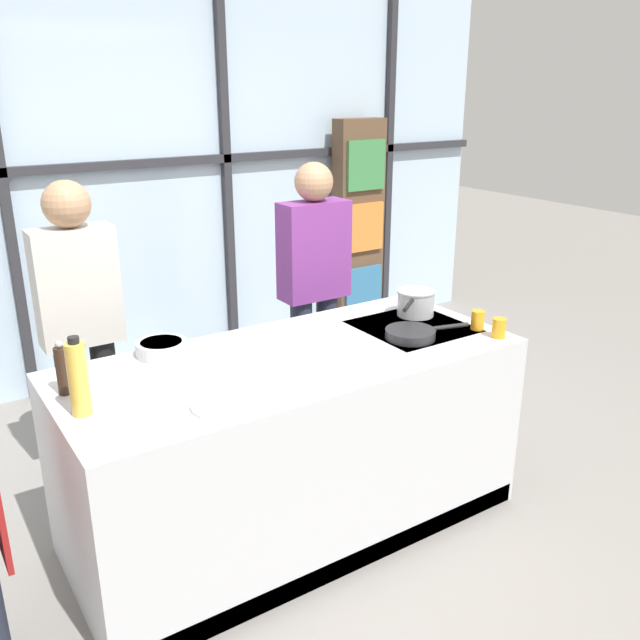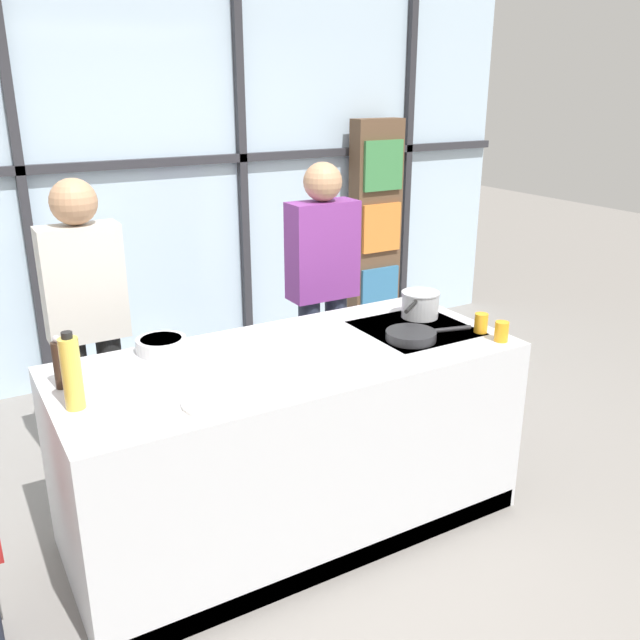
{
  "view_description": "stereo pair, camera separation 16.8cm",
  "coord_description": "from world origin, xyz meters",
  "px_view_note": "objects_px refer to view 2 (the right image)",
  "views": [
    {
      "loc": [
        -1.46,
        -2.44,
        2.06
      ],
      "look_at": [
        0.21,
        0.1,
        1.0
      ],
      "focal_mm": 38.0,
      "sensor_mm": 36.0,
      "label": 1
    },
    {
      "loc": [
        -1.32,
        -2.53,
        2.06
      ],
      "look_at": [
        0.21,
        0.1,
        1.0
      ],
      "focal_mm": 38.0,
      "sensor_mm": 36.0,
      "label": 2
    }
  ],
  "objects_px": {
    "pepper_grinder": "(59,364)",
    "juice_glass_far": "(481,323)",
    "spectator_far_left": "(87,315)",
    "saucepan": "(420,304)",
    "mixing_bowl": "(161,344)",
    "frying_pan": "(412,335)",
    "oil_bottle": "(72,373)",
    "spectator_center_left": "(323,279)",
    "white_plate": "(217,402)",
    "juice_glass_near": "(502,331)"
  },
  "relations": [
    {
      "from": "pepper_grinder",
      "to": "juice_glass_far",
      "type": "xyz_separation_m",
      "value": [
        1.92,
        -0.37,
        -0.06
      ]
    },
    {
      "from": "spectator_far_left",
      "to": "saucepan",
      "type": "relative_size",
      "value": 5.05
    },
    {
      "from": "pepper_grinder",
      "to": "mixing_bowl",
      "type": "bearing_deg",
      "value": 20.56
    },
    {
      "from": "pepper_grinder",
      "to": "juice_glass_far",
      "type": "relative_size",
      "value": 2.34
    },
    {
      "from": "mixing_bowl",
      "to": "pepper_grinder",
      "type": "height_order",
      "value": "pepper_grinder"
    },
    {
      "from": "spectator_far_left",
      "to": "frying_pan",
      "type": "bearing_deg",
      "value": 141.54
    },
    {
      "from": "frying_pan",
      "to": "mixing_bowl",
      "type": "distance_m",
      "value": 1.18
    },
    {
      "from": "spectator_far_left",
      "to": "mixing_bowl",
      "type": "relative_size",
      "value": 7.17
    },
    {
      "from": "frying_pan",
      "to": "oil_bottle",
      "type": "xyz_separation_m",
      "value": [
        -1.55,
        0.07,
        0.12
      ]
    },
    {
      "from": "spectator_center_left",
      "to": "white_plate",
      "type": "bearing_deg",
      "value": 45.46
    },
    {
      "from": "frying_pan",
      "to": "white_plate",
      "type": "bearing_deg",
      "value": -171.11
    },
    {
      "from": "saucepan",
      "to": "mixing_bowl",
      "type": "distance_m",
      "value": 1.35
    },
    {
      "from": "white_plate",
      "to": "juice_glass_near",
      "type": "bearing_deg",
      "value": -2.32
    },
    {
      "from": "juice_glass_far",
      "to": "juice_glass_near",
      "type": "bearing_deg",
      "value": -90.0
    },
    {
      "from": "white_plate",
      "to": "oil_bottle",
      "type": "relative_size",
      "value": 0.88
    },
    {
      "from": "frying_pan",
      "to": "oil_bottle",
      "type": "bearing_deg",
      "value": 177.5
    },
    {
      "from": "spectator_far_left",
      "to": "juice_glass_near",
      "type": "relative_size",
      "value": 16.92
    },
    {
      "from": "spectator_center_left",
      "to": "pepper_grinder",
      "type": "height_order",
      "value": "spectator_center_left"
    },
    {
      "from": "spectator_far_left",
      "to": "white_plate",
      "type": "height_order",
      "value": "spectator_far_left"
    },
    {
      "from": "spectator_center_left",
      "to": "frying_pan",
      "type": "relative_size",
      "value": 3.8
    },
    {
      "from": "white_plate",
      "to": "juice_glass_far",
      "type": "height_order",
      "value": "juice_glass_far"
    },
    {
      "from": "juice_glass_near",
      "to": "white_plate",
      "type": "bearing_deg",
      "value": 177.68
    },
    {
      "from": "spectator_far_left",
      "to": "frying_pan",
      "type": "distance_m",
      "value": 1.65
    },
    {
      "from": "saucepan",
      "to": "juice_glass_near",
      "type": "bearing_deg",
      "value": -76.17
    },
    {
      "from": "spectator_center_left",
      "to": "pepper_grinder",
      "type": "bearing_deg",
      "value": 24.14
    },
    {
      "from": "spectator_center_left",
      "to": "juice_glass_far",
      "type": "relative_size",
      "value": 16.91
    },
    {
      "from": "spectator_center_left",
      "to": "mixing_bowl",
      "type": "xyz_separation_m",
      "value": [
        -1.19,
        -0.57,
        0.0
      ]
    },
    {
      "from": "white_plate",
      "to": "pepper_grinder",
      "type": "xyz_separation_m",
      "value": [
        -0.49,
        0.45,
        0.1
      ]
    },
    {
      "from": "spectator_center_left",
      "to": "oil_bottle",
      "type": "xyz_separation_m",
      "value": [
        -1.65,
        -0.96,
        0.11
      ]
    },
    {
      "from": "spectator_center_left",
      "to": "juice_glass_near",
      "type": "bearing_deg",
      "value": 101.41
    },
    {
      "from": "mixing_bowl",
      "to": "spectator_far_left",
      "type": "bearing_deg",
      "value": 110.04
    },
    {
      "from": "frying_pan",
      "to": "mixing_bowl",
      "type": "relative_size",
      "value": 1.89
    },
    {
      "from": "frying_pan",
      "to": "white_plate",
      "type": "xyz_separation_m",
      "value": [
        -1.07,
        -0.17,
        -0.02
      ]
    },
    {
      "from": "white_plate",
      "to": "oil_bottle",
      "type": "xyz_separation_m",
      "value": [
        -0.48,
        0.24,
        0.14
      ]
    },
    {
      "from": "white_plate",
      "to": "juice_glass_near",
      "type": "height_order",
      "value": "juice_glass_near"
    },
    {
      "from": "white_plate",
      "to": "pepper_grinder",
      "type": "height_order",
      "value": "pepper_grinder"
    },
    {
      "from": "saucepan",
      "to": "juice_glass_near",
      "type": "relative_size",
      "value": 3.35
    },
    {
      "from": "white_plate",
      "to": "mixing_bowl",
      "type": "distance_m",
      "value": 0.63
    },
    {
      "from": "frying_pan",
      "to": "mixing_bowl",
      "type": "bearing_deg",
      "value": 157.08
    },
    {
      "from": "mixing_bowl",
      "to": "frying_pan",
      "type": "bearing_deg",
      "value": -22.92
    },
    {
      "from": "pepper_grinder",
      "to": "juice_glass_near",
      "type": "relative_size",
      "value": 2.34
    },
    {
      "from": "juice_glass_near",
      "to": "saucepan",
      "type": "bearing_deg",
      "value": 103.83
    },
    {
      "from": "oil_bottle",
      "to": "juice_glass_near",
      "type": "xyz_separation_m",
      "value": [
        1.91,
        -0.29,
        -0.1
      ]
    },
    {
      "from": "saucepan",
      "to": "mixing_bowl",
      "type": "xyz_separation_m",
      "value": [
        -1.33,
        0.21,
        -0.04
      ]
    },
    {
      "from": "frying_pan",
      "to": "pepper_grinder",
      "type": "relative_size",
      "value": 1.91
    },
    {
      "from": "frying_pan",
      "to": "juice_glass_near",
      "type": "height_order",
      "value": "juice_glass_near"
    },
    {
      "from": "spectator_center_left",
      "to": "pepper_grinder",
      "type": "distance_m",
      "value": 1.82
    },
    {
      "from": "spectator_far_left",
      "to": "juice_glass_far",
      "type": "distance_m",
      "value": 1.99
    },
    {
      "from": "juice_glass_near",
      "to": "mixing_bowl",
      "type": "bearing_deg",
      "value": 154.63
    },
    {
      "from": "juice_glass_near",
      "to": "juice_glass_far",
      "type": "xyz_separation_m",
      "value": [
        0.0,
        0.14,
        0.0
      ]
    }
  ]
}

